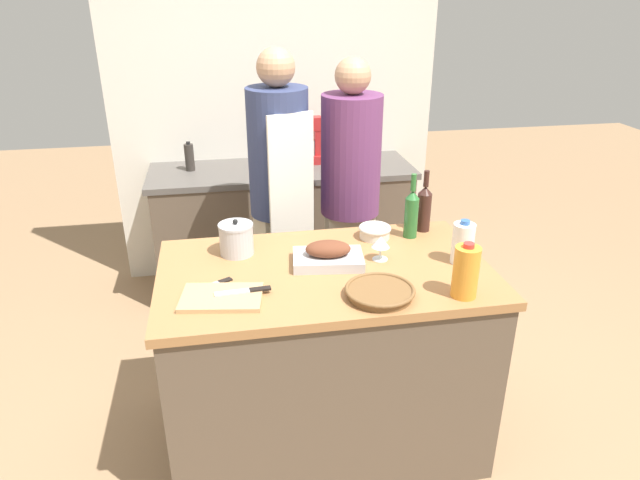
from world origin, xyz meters
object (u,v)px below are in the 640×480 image
object	(u,v)px
juice_jug	(466,272)
wine_glass_left	(381,243)
person_cook_guest	(350,192)
wicker_basket	(380,292)
stock_pot	(236,239)
condiment_bottle_extra	(265,161)
condiment_bottle_short	(189,157)
condiment_bottle_tall	(369,152)
knife_chef	(245,291)
milk_jug	(463,243)
roasting_pan	(328,255)
stand_mixer	(309,144)
knife_paring	(217,284)
cutting_board	(222,297)
mixing_bowl	(375,231)
wine_bottle_green	(424,207)
wine_bottle_dark	(411,213)
person_cook_aproned	(280,191)

from	to	relation	value
juice_jug	wine_glass_left	size ratio (longest dim) A/B	2.02
person_cook_guest	wicker_basket	bearing A→B (deg)	-94.06
stock_pot	condiment_bottle_extra	distance (m)	1.36
condiment_bottle_short	condiment_bottle_extra	size ratio (longest dim) A/B	1.29
juice_jug	condiment_bottle_tall	size ratio (longest dim) A/B	1.36
knife_chef	person_cook_guest	xyz separation A→B (m)	(0.68, 1.08, -0.00)
wine_glass_left	condiment_bottle_short	xyz separation A→B (m)	(-0.88, 1.63, -0.02)
milk_jug	condiment_bottle_short	xyz separation A→B (m)	(-1.23, 1.72, -0.04)
knife_chef	condiment_bottle_extra	distance (m)	1.75
roasting_pan	knife_chef	world-z (taller)	roasting_pan
stand_mixer	knife_paring	bearing A→B (deg)	-111.07
stand_mixer	condiment_bottle_short	world-z (taller)	stand_mixer
cutting_board	wine_glass_left	size ratio (longest dim) A/B	3.04
juice_jug	condiment_bottle_extra	bearing A→B (deg)	108.16
knife_paring	person_cook_guest	world-z (taller)	person_cook_guest
condiment_bottle_tall	condiment_bottle_extra	bearing A→B (deg)	-175.04
mixing_bowl	milk_jug	world-z (taller)	milk_jug
roasting_pan	condiment_bottle_short	distance (m)	1.76
wine_bottle_green	wine_glass_left	world-z (taller)	wine_bottle_green
cutting_board	knife_chef	distance (m)	0.10
wicker_basket	wine_bottle_dark	size ratio (longest dim) A/B	0.87
cutting_board	stand_mixer	distance (m)	2.01
roasting_pan	mixing_bowl	distance (m)	0.37
wine_glass_left	knife_paring	xyz separation A→B (m)	(-0.73, -0.10, -0.08)
condiment_bottle_tall	condiment_bottle_extra	distance (m)	0.74
condiment_bottle_short	wicker_basket	bearing A→B (deg)	-67.99
juice_jug	wine_glass_left	xyz separation A→B (m)	(-0.24, 0.37, -0.02)
wine_glass_left	mixing_bowl	bearing A→B (deg)	80.57
wine_bottle_green	person_cook_aproned	xyz separation A→B (m)	(-0.66, 0.56, -0.07)
mixing_bowl	knife_paring	world-z (taller)	mixing_bowl
knife_paring	stand_mixer	bearing A→B (deg)	68.93
wine_bottle_green	stock_pot	bearing A→B (deg)	-173.29
mixing_bowl	condiment_bottle_extra	distance (m)	1.34
milk_jug	knife_chef	distance (m)	0.98
wine_bottle_green	condiment_bottle_tall	bearing A→B (deg)	87.42
roasting_pan	condiment_bottle_tall	bearing A→B (deg)	69.20
wicker_basket	condiment_bottle_tall	world-z (taller)	condiment_bottle_tall
wine_glass_left	knife_paring	distance (m)	0.74
condiment_bottle_tall	person_cook_aproned	xyz separation A→B (m)	(-0.72, -0.73, 0.01)
condiment_bottle_extra	stand_mixer	bearing A→B (deg)	24.26
knife_chef	condiment_bottle_short	bearing A→B (deg)	98.08
mixing_bowl	person_cook_guest	bearing A→B (deg)	87.89
milk_jug	person_cook_aproned	distance (m)	1.18
juice_jug	knife_chef	xyz separation A→B (m)	(-0.86, 0.16, -0.09)
mixing_bowl	wine_bottle_dark	world-z (taller)	wine_bottle_dark
cutting_board	wine_bottle_green	xyz separation A→B (m)	(1.02, 0.52, 0.11)
milk_jug	person_cook_guest	distance (m)	1.00
condiment_bottle_short	milk_jug	bearing A→B (deg)	-54.47
milk_jug	condiment_bottle_tall	bearing A→B (deg)	89.56
roasting_pan	condiment_bottle_extra	distance (m)	1.53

